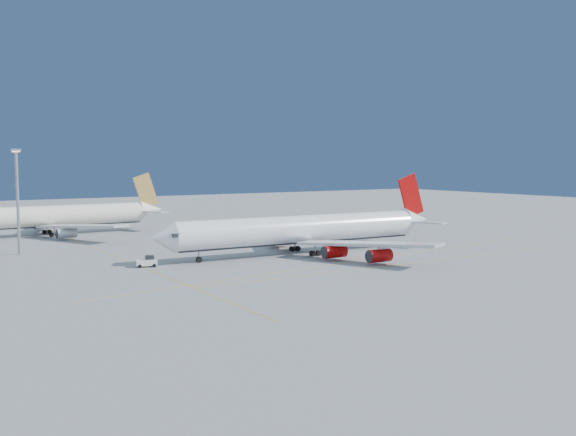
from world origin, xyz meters
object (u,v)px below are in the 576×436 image
object	(u,v)px
airliner_etihad	(52,217)
light_mast	(17,192)
airliner_virgin	(307,230)
pushback_tug	(147,262)

from	to	relation	value
airliner_etihad	light_mast	distance (m)	38.20
airliner_virgin	airliner_etihad	world-z (taller)	airliner_virgin
airliner_virgin	airliner_etihad	bearing A→B (deg)	122.99
airliner_virgin	light_mast	world-z (taller)	light_mast
pushback_tug	light_mast	bearing A→B (deg)	134.03
airliner_etihad	pushback_tug	xyz separation A→B (m)	(3.54, -65.58, -4.18)
airliner_etihad	light_mast	bearing A→B (deg)	-113.83
airliner_virgin	light_mast	distance (m)	63.92
pushback_tug	light_mast	distance (m)	38.13
airliner_etihad	light_mast	size ratio (longest dim) A/B	2.83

